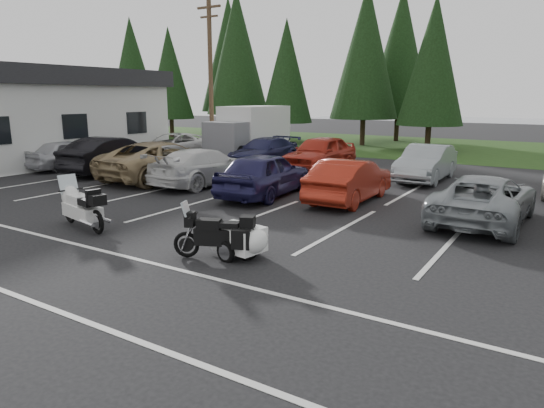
{
  "coord_description": "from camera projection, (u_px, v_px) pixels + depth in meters",
  "views": [
    {
      "loc": [
        8.23,
        -10.34,
        3.43
      ],
      "look_at": [
        2.03,
        -0.5,
        0.85
      ],
      "focal_mm": 32.0,
      "sensor_mm": 36.0,
      "label": 1
    }
  ],
  "objects": [
    {
      "name": "ground",
      "position": [
        220.0,
        222.0,
        13.57
      ],
      "size": [
        120.0,
        120.0,
        0.0
      ],
      "primitive_type": "plane",
      "color": "black",
      "rests_on": "ground"
    },
    {
      "name": "grass_strip",
      "position": [
        436.0,
        148.0,
        33.39
      ],
      "size": [
        80.0,
        16.0,
        0.01
      ],
      "primitive_type": "cube",
      "color": "#1A3811",
      "rests_on": "ground"
    },
    {
      "name": "lake_water",
      "position": [
        537.0,
        127.0,
        56.92
      ],
      "size": [
        70.0,
        50.0,
        0.02
      ],
      "primitive_type": "cube",
      "color": "slate",
      "rests_on": "ground"
    },
    {
      "name": "utility_pole",
      "position": [
        211.0,
        74.0,
        27.67
      ],
      "size": [
        1.6,
        0.26,
        9.0
      ],
      "color": "#473321",
      "rests_on": "ground"
    },
    {
      "name": "box_truck",
      "position": [
        245.0,
        132.0,
        27.74
      ],
      "size": [
        2.4,
        5.6,
        2.9
      ],
      "primitive_type": null,
      "color": "silver",
      "rests_on": "ground"
    },
    {
      "name": "stall_markings",
      "position": [
        260.0,
        208.0,
        15.22
      ],
      "size": [
        32.0,
        16.0,
        0.01
      ],
      "primitive_type": "cube",
      "color": "silver",
      "rests_on": "ground"
    },
    {
      "name": "conifer_0",
      "position": [
        132.0,
        66.0,
        45.37
      ],
      "size": [
        4.58,
        4.58,
        10.66
      ],
      "color": "#332316",
      "rests_on": "ground"
    },
    {
      "name": "conifer_1",
      "position": [
        170.0,
        73.0,
        41.36
      ],
      "size": [
        3.96,
        3.96,
        9.22
      ],
      "color": "#332316",
      "rests_on": "ground"
    },
    {
      "name": "conifer_2",
      "position": [
        237.0,
        52.0,
        39.22
      ],
      "size": [
        5.1,
        5.1,
        11.89
      ],
      "color": "#332316",
      "rests_on": "ground"
    },
    {
      "name": "conifer_3",
      "position": [
        287.0,
        71.0,
        35.57
      ],
      "size": [
        3.87,
        3.87,
        9.02
      ],
      "color": "#332316",
      "rests_on": "ground"
    },
    {
      "name": "conifer_4",
      "position": [
        366.0,
        51.0,
        33.67
      ],
      "size": [
        4.8,
        4.8,
        11.17
      ],
      "color": "#332316",
      "rests_on": "ground"
    },
    {
      "name": "conifer_5",
      "position": [
        433.0,
        61.0,
        30.19
      ],
      "size": [
        4.14,
        4.14,
        9.63
      ],
      "color": "#332316",
      "rests_on": "ground"
    },
    {
      "name": "conifer_back_a",
      "position": [
        229.0,
        55.0,
        44.72
      ],
      "size": [
        5.28,
        5.28,
        12.3
      ],
      "color": "#332316",
      "rests_on": "ground"
    },
    {
      "name": "conifer_back_b",
      "position": [
        401.0,
        52.0,
        36.9
      ],
      "size": [
        4.97,
        4.97,
        11.58
      ],
      "color": "#332316",
      "rests_on": "ground"
    },
    {
      "name": "car_near_0",
      "position": [
        71.0,
        154.0,
        23.45
      ],
      "size": [
        1.77,
        4.25,
        1.44
      ],
      "primitive_type": "imported",
      "rotation": [
        0.0,
        0.0,
        3.13
      ],
      "color": "silver",
      "rests_on": "ground"
    },
    {
      "name": "car_near_1",
      "position": [
        113.0,
        155.0,
        22.17
      ],
      "size": [
        2.21,
        5.17,
        1.66
      ],
      "primitive_type": "imported",
      "rotation": [
        0.0,
        0.0,
        3.23
      ],
      "color": "black",
      "rests_on": "ground"
    },
    {
      "name": "car_near_2",
      "position": [
        163.0,
        160.0,
        20.46
      ],
      "size": [
        2.85,
        5.88,
        1.61
      ],
      "primitive_type": "imported",
      "rotation": [
        0.0,
        0.0,
        3.11
      ],
      "color": "#947D56",
      "rests_on": "ground"
    },
    {
      "name": "car_near_3",
      "position": [
        205.0,
        167.0,
        19.18
      ],
      "size": [
        2.25,
        5.07,
        1.44
      ],
      "primitive_type": "imported",
      "rotation": [
        0.0,
        0.0,
        3.1
      ],
      "color": "silver",
      "rests_on": "ground"
    },
    {
      "name": "car_near_4",
      "position": [
        265.0,
        174.0,
        16.98
      ],
      "size": [
        2.27,
        4.76,
        1.57
      ],
      "primitive_type": "imported",
      "rotation": [
        0.0,
        0.0,
        3.23
      ],
      "color": "#1D1B44",
      "rests_on": "ground"
    },
    {
      "name": "car_near_5",
      "position": [
        350.0,
        180.0,
        16.11
      ],
      "size": [
        1.62,
        4.36,
        1.43
      ],
      "primitive_type": "imported",
      "rotation": [
        0.0,
        0.0,
        3.17
      ],
      "color": "maroon",
      "rests_on": "ground"
    },
    {
      "name": "car_near_6",
      "position": [
        484.0,
        199.0,
        13.36
      ],
      "size": [
        2.37,
        4.89,
        1.34
      ],
      "primitive_type": "imported",
      "rotation": [
        0.0,
        0.0,
        3.11
      ],
      "color": "gray",
      "rests_on": "ground"
    },
    {
      "name": "car_far_0",
      "position": [
        173.0,
        146.0,
        27.34
      ],
      "size": [
        2.86,
        5.34,
        1.43
      ],
      "primitive_type": "imported",
      "rotation": [
        0.0,
        0.0,
        -0.1
      ],
      "color": "silver",
      "rests_on": "ground"
    },
    {
      "name": "car_far_1",
      "position": [
        264.0,
        152.0,
        24.76
      ],
      "size": [
        2.05,
        4.79,
        1.38
      ],
      "primitive_type": "imported",
      "rotation": [
        0.0,
        0.0,
        -0.03
      ],
      "color": "#191A40",
      "rests_on": "ground"
    },
    {
      "name": "car_far_2",
      "position": [
        320.0,
        153.0,
        22.89
      ],
      "size": [
        2.13,
        4.89,
        1.64
      ],
      "primitive_type": "imported",
      "rotation": [
        0.0,
        0.0,
        -0.04
      ],
      "color": "#A02214",
      "rests_on": "ground"
    },
    {
      "name": "car_far_3",
      "position": [
        426.0,
        163.0,
        20.1
      ],
      "size": [
        1.58,
        4.5,
        1.48
      ],
      "primitive_type": "imported",
      "rotation": [
        0.0,
        0.0,
        0.0
      ],
      "color": "gray",
      "rests_on": "ground"
    },
    {
      "name": "touring_motorcycle",
      "position": [
        82.0,
        203.0,
        12.79
      ],
      "size": [
        2.59,
        1.28,
        1.38
      ],
      "primitive_type": null,
      "rotation": [
        0.0,
        0.0,
        -0.22
      ],
      "color": "silver",
      "rests_on": "ground"
    },
    {
      "name": "cargo_trailer",
      "position": [
        239.0,
        241.0,
        10.53
      ],
      "size": [
        1.65,
        1.08,
        0.71
      ],
      "primitive_type": null,
      "rotation": [
        0.0,
        0.0,
        -0.15
      ],
      "color": "white",
      "rests_on": "ground"
    },
    {
      "name": "adventure_motorcycle",
      "position": [
        215.0,
        231.0,
        10.33
      ],
      "size": [
        2.21,
        1.48,
        1.28
      ],
      "primitive_type": null,
      "rotation": [
        0.0,
        0.0,
        0.4
      ],
      "color": "black",
      "rests_on": "ground"
    }
  ]
}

